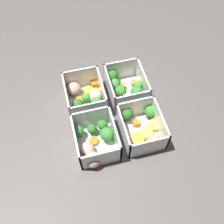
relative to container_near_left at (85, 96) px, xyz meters
The scene contains 5 objects.
ground_plane 0.10m from the container_near_left, 39.60° to the left, with size 4.00×4.00×0.00m, color #56514C.
container_near_left is the anchor object (origin of this frame).
container_near_right 0.16m from the container_near_left, ahead, with size 0.15×0.11×0.08m.
container_far_left 0.13m from the container_near_left, 87.76° to the left, with size 0.14×0.11×0.08m.
container_far_right 0.20m from the container_near_left, 42.73° to the left, with size 0.15×0.12×0.08m.
Camera 1 is at (0.39, -0.10, 0.68)m, focal length 42.00 mm.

